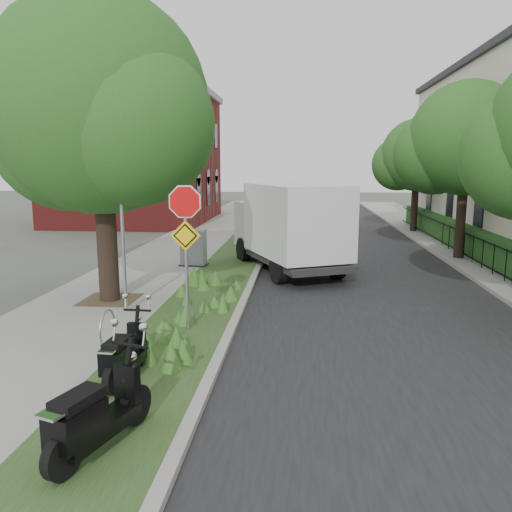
{
  "coord_description": "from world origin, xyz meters",
  "views": [
    {
      "loc": [
        1.01,
        -9.5,
        3.6
      ],
      "look_at": [
        -0.17,
        3.11,
        1.3
      ],
      "focal_mm": 35.0,
      "sensor_mm": 36.0,
      "label": 1
    }
  ],
  "objects": [
    {
      "name": "box_truck",
      "position": [
        0.58,
        7.33,
        1.67
      ],
      "size": [
        4.3,
        6.04,
        2.56
      ],
      "color": "#262628",
      "rests_on": "ground"
    },
    {
      "name": "road",
      "position": [
        3.0,
        10.0,
        0.01
      ],
      "size": [
        7.0,
        60.0,
        0.01
      ],
      "primitive_type": "cube",
      "color": "black",
      "rests_on": "ground"
    },
    {
      "name": "brick_building",
      "position": [
        -9.5,
        22.0,
        4.21
      ],
      "size": [
        9.4,
        10.4,
        8.3
      ],
      "color": "maroon",
      "rests_on": "ground"
    },
    {
      "name": "verge",
      "position": [
        -1.5,
        10.0,
        0.06
      ],
      "size": [
        2.0,
        60.0,
        0.12
      ],
      "primitive_type": "cube",
      "color": "#26421C",
      "rests_on": "ground"
    },
    {
      "name": "sign_assembly",
      "position": [
        -1.4,
        0.58,
        2.33
      ],
      "size": [
        0.94,
        0.08,
        3.22
      ],
      "color": "#A5A8AD",
      "rests_on": "ground"
    },
    {
      "name": "scooter_far",
      "position": [
        -1.85,
        -2.12,
        0.5
      ],
      "size": [
        0.4,
        1.66,
        0.79
      ],
      "color": "black",
      "rests_on": "ground"
    },
    {
      "name": "kerb_far",
      "position": [
        6.5,
        10.0,
        0.07
      ],
      "size": [
        0.2,
        60.0,
        0.13
      ],
      "primitive_type": "cube",
      "color": "#9E9991",
      "rests_on": "ground"
    },
    {
      "name": "scooter_near",
      "position": [
        -1.48,
        -4.2,
        0.56
      ],
      "size": [
        0.78,
        1.83,
        0.9
      ],
      "color": "black",
      "rests_on": "ground"
    },
    {
      "name": "kerb_near",
      "position": [
        -0.5,
        10.0,
        0.07
      ],
      "size": [
        0.2,
        60.0,
        0.13
      ],
      "primitive_type": "cube",
      "color": "#9E9991",
      "rests_on": "ground"
    },
    {
      "name": "bike_hoop",
      "position": [
        -2.7,
        -0.6,
        0.5
      ],
      "size": [
        0.06,
        0.78,
        0.77
      ],
      "color": "#A5A8AD",
      "rests_on": "ground"
    },
    {
      "name": "street_tree_main",
      "position": [
        -4.08,
        2.86,
        4.8
      ],
      "size": [
        6.21,
        5.54,
        7.66
      ],
      "color": "black",
      "rests_on": "ground"
    },
    {
      "name": "utility_cabinet",
      "position": [
        -2.8,
        7.57,
        0.72
      ],
      "size": [
        0.98,
        0.69,
        1.26
      ],
      "color": "#262628",
      "rests_on": "ground"
    },
    {
      "name": "bare_post",
      "position": [
        -3.2,
        1.8,
        2.12
      ],
      "size": [
        0.08,
        0.08,
        4.0
      ],
      "color": "#A5A8AD",
      "rests_on": "ground"
    },
    {
      "name": "hedge_far",
      "position": [
        7.9,
        10.0,
        0.67
      ],
      "size": [
        1.0,
        24.0,
        1.1
      ],
      "primitive_type": "cube",
      "color": "#214C1B",
      "rests_on": "footpath_far"
    },
    {
      "name": "sidewalk_near",
      "position": [
        -4.25,
        10.0,
        0.06
      ],
      "size": [
        3.5,
        60.0,
        0.12
      ],
      "primitive_type": "cube",
      "color": "gray",
      "rests_on": "ground"
    },
    {
      "name": "footpath_far",
      "position": [
        8.2,
        10.0,
        0.06
      ],
      "size": [
        3.2,
        60.0,
        0.12
      ],
      "primitive_type": "cube",
      "color": "gray",
      "rests_on": "ground"
    },
    {
      "name": "ground",
      "position": [
        0.0,
        0.0,
        0.0
      ],
      "size": [
        120.0,
        120.0,
        0.0
      ],
      "primitive_type": "plane",
      "color": "#4C5147",
      "rests_on": "ground"
    },
    {
      "name": "fence_far",
      "position": [
        7.2,
        10.0,
        0.67
      ],
      "size": [
        0.04,
        24.0,
        1.0
      ],
      "color": "black",
      "rests_on": "ground"
    },
    {
      "name": "far_tree_c",
      "position": [
        6.94,
        18.04,
        3.95
      ],
      "size": [
        4.37,
        3.89,
        5.93
      ],
      "color": "black",
      "rests_on": "ground"
    },
    {
      "name": "far_tree_b",
      "position": [
        6.94,
        10.05,
        4.37
      ],
      "size": [
        4.83,
        4.31,
        6.56
      ],
      "color": "black",
      "rests_on": "ground"
    }
  ]
}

